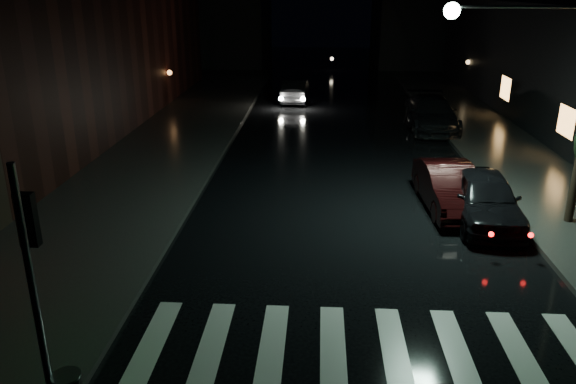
% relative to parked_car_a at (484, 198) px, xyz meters
% --- Properties ---
extents(ground, '(120.00, 120.00, 0.00)m').
position_rel_parked_car_a_xyz_m(ground, '(-7.03, -7.18, -0.76)').
color(ground, black).
rests_on(ground, ground).
extents(sidewalk_left, '(6.00, 44.00, 0.15)m').
position_rel_parked_car_a_xyz_m(sidewalk_left, '(-12.03, 6.82, -0.69)').
color(sidewalk_left, '#282826').
rests_on(sidewalk_left, ground).
extents(sidewalk_right, '(4.00, 44.00, 0.15)m').
position_rel_parked_car_a_xyz_m(sidewalk_right, '(2.97, 6.82, -0.69)').
color(sidewalk_right, '#282826').
rests_on(sidewalk_right, ground).
extents(building_left, '(10.00, 36.00, 7.00)m').
position_rel_parked_car_a_xyz_m(building_left, '(-19.03, 8.82, 2.74)').
color(building_left, black).
rests_on(building_left, ground).
extents(building_far_left, '(14.00, 10.00, 8.00)m').
position_rel_parked_car_a_xyz_m(building_far_left, '(-17.03, 37.82, 3.24)').
color(building_far_left, black).
rests_on(building_far_left, ground).
extents(building_far_right, '(14.00, 10.00, 7.00)m').
position_rel_parked_car_a_xyz_m(building_far_right, '(6.97, 37.82, 2.74)').
color(building_far_right, black).
rests_on(building_far_right, ground).
extents(crosswalk, '(9.00, 3.00, 0.01)m').
position_rel_parked_car_a_xyz_m(crosswalk, '(-4.03, -6.68, -0.76)').
color(crosswalk, beige).
rests_on(crosswalk, ground).
extents(signal_pole_corner, '(0.68, 0.61, 4.20)m').
position_rel_parked_car_a_xyz_m(signal_pole_corner, '(-9.17, -8.64, 0.78)').
color(signal_pole_corner, slate).
rests_on(signal_pole_corner, ground).
extents(utility_pole, '(4.92, 0.44, 8.00)m').
position_rel_parked_car_a_xyz_m(utility_pole, '(1.80, -0.18, 3.84)').
color(utility_pole, black).
rests_on(utility_pole, ground).
extents(parked_car_a, '(2.02, 4.56, 1.52)m').
position_rel_parked_car_a_xyz_m(parked_car_a, '(0.00, 0.00, 0.00)').
color(parked_car_a, black).
rests_on(parked_car_a, ground).
extents(parked_car_b, '(1.72, 4.40, 1.43)m').
position_rel_parked_car_a_xyz_m(parked_car_b, '(-0.83, 1.05, -0.05)').
color(parked_car_b, black).
rests_on(parked_car_b, ground).
extents(parked_car_c, '(2.30, 5.50, 1.59)m').
position_rel_parked_car_a_xyz_m(parked_car_c, '(0.57, 11.90, 0.03)').
color(parked_car_c, black).
rests_on(parked_car_c, ground).
extents(parked_car_d, '(2.57, 4.79, 1.28)m').
position_rel_parked_car_a_xyz_m(parked_car_d, '(0.57, 13.15, -0.12)').
color(parked_car_d, black).
rests_on(parked_car_d, ground).
extents(oncoming_car, '(1.60, 4.27, 1.39)m').
position_rel_parked_car_a_xyz_m(oncoming_car, '(-6.53, 18.65, -0.06)').
color(oncoming_car, black).
rests_on(oncoming_car, ground).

